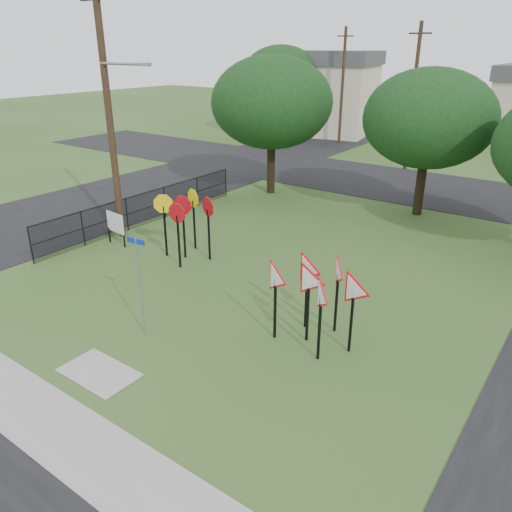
{
  "coord_description": "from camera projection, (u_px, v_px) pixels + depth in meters",
  "views": [
    {
      "loc": [
        9.34,
        -8.51,
        7.62
      ],
      "look_at": [
        0.97,
        3.0,
        1.6
      ],
      "focal_mm": 35.0,
      "sensor_mm": 36.0,
      "label": 1
    }
  ],
  "objects": [
    {
      "name": "ground",
      "position": [
        168.0,
        332.0,
        14.37
      ],
      "size": [
        140.0,
        140.0,
        0.0
      ],
      "primitive_type": "plane",
      "color": "#30541F"
    },
    {
      "name": "sidewalk",
      "position": [
        34.0,
        412.0,
        11.23
      ],
      "size": [
        30.0,
        1.6,
        0.02
      ],
      "primitive_type": "cube",
      "color": "gray",
      "rests_on": "ground"
    },
    {
      "name": "street_left",
      "position": [
        144.0,
        191.0,
        28.31
      ],
      "size": [
        8.0,
        50.0,
        0.02
      ],
      "primitive_type": "cube",
      "color": "black",
      "rests_on": "ground"
    },
    {
      "name": "street_far",
      "position": [
        413.0,
        186.0,
        29.26
      ],
      "size": [
        60.0,
        8.0,
        0.02
      ],
      "primitive_type": "cube",
      "color": "black",
      "rests_on": "ground"
    },
    {
      "name": "curb_pad",
      "position": [
        99.0,
        373.0,
        12.57
      ],
      "size": [
        2.0,
        1.2,
        0.02
      ],
      "primitive_type": "cube",
      "color": "gray",
      "rests_on": "ground"
    },
    {
      "name": "street_name_sign",
      "position": [
        140.0,
        280.0,
        13.67
      ],
      "size": [
        0.6,
        0.08,
        2.91
      ],
      "color": "gray",
      "rests_on": "ground"
    },
    {
      "name": "stop_sign_cluster",
      "position": [
        185.0,
        212.0,
        18.72
      ],
      "size": [
        2.3,
        1.9,
        2.5
      ],
      "color": "black",
      "rests_on": "ground"
    },
    {
      "name": "yield_sign_cluster",
      "position": [
        317.0,
        284.0,
        13.29
      ],
      "size": [
        3.02,
        2.3,
        2.39
      ],
      "color": "black",
      "rests_on": "ground"
    },
    {
      "name": "info_board",
      "position": [
        115.0,
        224.0,
        20.31
      ],
      "size": [
        1.1,
        0.15,
        1.38
      ],
      "color": "black",
      "rests_on": "ground"
    },
    {
      "name": "utility_pole_main",
      "position": [
        110.0,
        112.0,
        19.6
      ],
      "size": [
        3.55,
        0.33,
        10.0
      ],
      "color": "#3F2B1D",
      "rests_on": "ground"
    },
    {
      "name": "far_pole_a",
      "position": [
        413.0,
        97.0,
        31.54
      ],
      "size": [
        1.4,
        0.24,
        9.0
      ],
      "color": "#3F2B1D",
      "rests_on": "ground"
    },
    {
      "name": "far_pole_c",
      "position": [
        342.0,
        86.0,
        40.34
      ],
      "size": [
        1.4,
        0.24,
        9.0
      ],
      "color": "#3F2B1D",
      "rests_on": "ground"
    },
    {
      "name": "fence_run",
      "position": [
        146.0,
        207.0,
        22.83
      ],
      "size": [
        0.05,
        11.55,
        1.5
      ],
      "color": "black",
      "rests_on": "ground"
    },
    {
      "name": "house_left",
      "position": [
        322.0,
        92.0,
        45.85
      ],
      "size": [
        10.58,
        8.88,
        7.2
      ],
      "color": "beige",
      "rests_on": "ground"
    },
    {
      "name": "tree_near_left",
      "position": [
        272.0,
        103.0,
        26.15
      ],
      "size": [
        6.4,
        6.4,
        7.27
      ],
      "color": "black",
      "rests_on": "ground"
    },
    {
      "name": "tree_near_mid",
      "position": [
        429.0,
        119.0,
        22.69
      ],
      "size": [
        6.0,
        6.0,
        6.8
      ],
      "color": "black",
      "rests_on": "ground"
    },
    {
      "name": "tree_far_left",
      "position": [
        281.0,
        76.0,
        43.37
      ],
      "size": [
        6.8,
        6.8,
        7.73
      ],
      "color": "black",
      "rests_on": "ground"
    }
  ]
}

